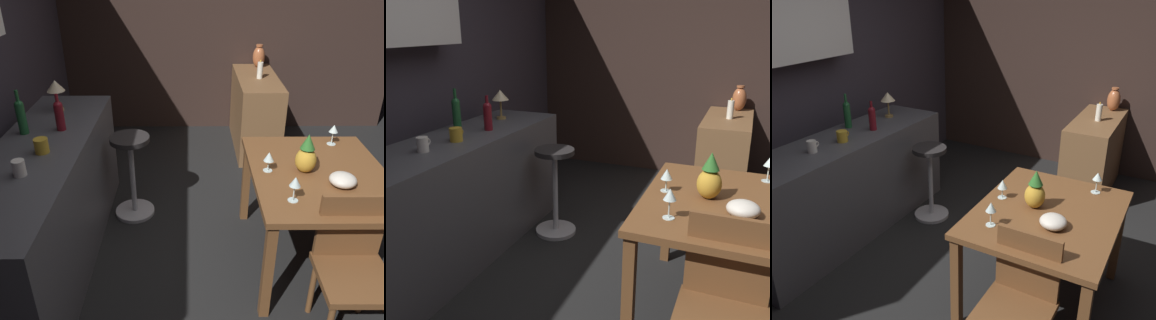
% 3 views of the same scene
% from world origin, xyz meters
% --- Properties ---
extents(ground_plane, '(9.00, 9.00, 0.00)m').
position_xyz_m(ground_plane, '(0.00, 0.00, 0.00)').
color(ground_plane, black).
extents(wall_kitchen_back, '(5.20, 0.33, 2.60)m').
position_xyz_m(wall_kitchen_back, '(-0.06, 2.08, 1.41)').
color(wall_kitchen_back, '#38333D').
rests_on(wall_kitchen_back, ground_plane).
extents(wall_side_right, '(0.10, 4.40, 2.60)m').
position_xyz_m(wall_side_right, '(2.55, 0.30, 1.30)').
color(wall_side_right, '#33231E').
rests_on(wall_side_right, ground_plane).
extents(dining_table, '(1.12, 0.90, 0.74)m').
position_xyz_m(dining_table, '(-0.01, -0.31, 0.65)').
color(dining_table, brown).
rests_on(dining_table, ground_plane).
extents(kitchen_counter, '(2.10, 0.60, 0.90)m').
position_xyz_m(kitchen_counter, '(0.04, 1.55, 0.45)').
color(kitchen_counter, '#4C4C51').
rests_on(kitchen_counter, ground_plane).
extents(sideboard_cabinet, '(1.10, 0.44, 0.82)m').
position_xyz_m(sideboard_cabinet, '(1.93, -0.19, 0.41)').
color(sideboard_cabinet, brown).
rests_on(sideboard_cabinet, ground_plane).
extents(chair_near_window, '(0.40, 0.40, 0.86)m').
position_xyz_m(chair_near_window, '(-0.60, -0.36, 0.48)').
color(chair_near_window, brown).
rests_on(chair_near_window, ground_plane).
extents(bar_stool, '(0.34, 0.34, 0.73)m').
position_xyz_m(bar_stool, '(0.59, 1.03, 0.39)').
color(bar_stool, '#262323').
rests_on(bar_stool, ground_plane).
extents(wine_glass_left, '(0.07, 0.07, 0.16)m').
position_xyz_m(wine_glass_left, '(0.42, -0.52, 0.86)').
color(wine_glass_left, silver).
rests_on(wine_glass_left, dining_table).
extents(wine_glass_right, '(0.07, 0.07, 0.16)m').
position_xyz_m(wine_glass_right, '(-0.34, -0.05, 0.86)').
color(wine_glass_right, silver).
rests_on(wine_glass_right, dining_table).
extents(wine_glass_center, '(0.07, 0.07, 0.14)m').
position_xyz_m(wine_glass_center, '(0.02, 0.03, 0.84)').
color(wine_glass_center, silver).
rests_on(wine_glass_center, dining_table).
extents(pineapple_centerpiece, '(0.14, 0.14, 0.27)m').
position_xyz_m(pineapple_centerpiece, '(0.01, -0.21, 0.85)').
color(pineapple_centerpiece, gold).
rests_on(pineapple_centerpiece, dining_table).
extents(fruit_bowl, '(0.17, 0.17, 0.08)m').
position_xyz_m(fruit_bowl, '(-0.18, -0.40, 0.78)').
color(fruit_bowl, beige).
rests_on(fruit_bowl, dining_table).
extents(wine_bottle_green, '(0.06, 0.06, 0.31)m').
position_xyz_m(wine_bottle_green, '(0.28, 1.72, 1.04)').
color(wine_bottle_green, '#1E592D').
rests_on(wine_bottle_green, kitchen_counter).
extents(wine_bottle_ruby, '(0.06, 0.06, 0.27)m').
position_xyz_m(wine_bottle_ruby, '(0.34, 1.47, 1.02)').
color(wine_bottle_ruby, maroon).
rests_on(wine_bottle_ruby, kitchen_counter).
extents(cup_white, '(0.11, 0.07, 0.10)m').
position_xyz_m(cup_white, '(-0.31, 1.53, 0.95)').
color(cup_white, white).
rests_on(cup_white, kitchen_counter).
extents(cup_mustard, '(0.12, 0.09, 0.10)m').
position_xyz_m(cup_mustard, '(-0.02, 1.49, 0.95)').
color(cup_mustard, gold).
rests_on(cup_mustard, kitchen_counter).
extents(counter_lamp, '(0.14, 0.14, 0.25)m').
position_xyz_m(counter_lamp, '(0.72, 1.60, 1.09)').
color(counter_lamp, '#A58447').
rests_on(counter_lamp, kitchen_counter).
extents(pillar_candle_tall, '(0.06, 0.06, 0.20)m').
position_xyz_m(pillar_candle_tall, '(1.88, -0.20, 0.91)').
color(pillar_candle_tall, white).
rests_on(pillar_candle_tall, sideboard_cabinet).
extents(vase_copper, '(0.14, 0.14, 0.26)m').
position_xyz_m(vase_copper, '(2.34, -0.25, 0.94)').
color(vase_copper, '#B26038').
rests_on(vase_copper, sideboard_cabinet).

